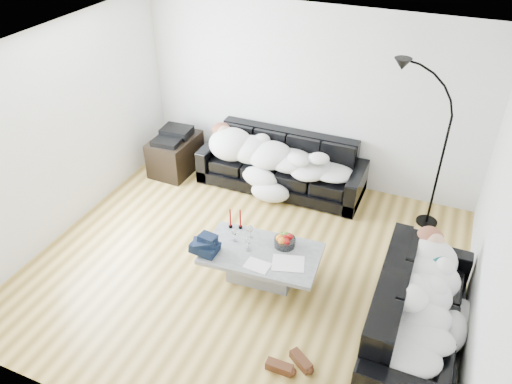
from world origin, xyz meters
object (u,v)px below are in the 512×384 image
at_px(coffee_table, 261,264).
at_px(fruit_bowl, 285,240).
at_px(candle_right, 240,219).
at_px(floor_lamp, 441,161).
at_px(sofa_back, 281,164).
at_px(sleeper_right, 423,298).
at_px(sofa_right, 419,314).
at_px(wine_glass_c, 248,244).
at_px(shoes, 290,364).
at_px(wine_glass_b, 235,235).
at_px(av_cabinet, 176,154).
at_px(sleeper_back, 281,152).
at_px(wine_glass_a, 250,232).
at_px(stereo, 173,134).
at_px(candle_left, 230,218).

bearing_deg(coffee_table, fruit_bowl, 46.10).
bearing_deg(candle_right, fruit_bowl, -9.00).
bearing_deg(floor_lamp, sofa_back, 160.65).
bearing_deg(sleeper_right, sofa_back, 46.12).
bearing_deg(sofa_right, coffee_table, 81.49).
bearing_deg(wine_glass_c, shoes, -49.33).
bearing_deg(wine_glass_b, av_cabinet, 137.31).
bearing_deg(av_cabinet, wine_glass_c, -39.06).
distance_m(sofa_right, wine_glass_c, 1.96).
relative_size(wine_glass_b, shoes, 0.39).
relative_size(sofa_right, sleeper_back, 0.99).
bearing_deg(coffee_table, wine_glass_a, 140.51).
bearing_deg(sleeper_back, stereo, -174.99).
bearing_deg(av_cabinet, candle_right, -36.83).
height_order(av_cabinet, floor_lamp, floor_lamp).
height_order(sleeper_back, coffee_table, sleeper_back).
bearing_deg(wine_glass_a, sofa_right, -12.51).
bearing_deg(floor_lamp, av_cabinet, 164.31).
height_order(wine_glass_b, floor_lamp, floor_lamp).
xyz_separation_m(sofa_back, candle_right, (0.07, -1.60, 0.13)).
xyz_separation_m(fruit_bowl, stereo, (-2.36, 1.50, 0.16)).
height_order(candle_right, shoes, candle_right).
height_order(sofa_right, wine_glass_a, sofa_right).
bearing_deg(av_cabinet, sofa_right, -24.74).
xyz_separation_m(coffee_table, floor_lamp, (1.67, 1.85, 0.78)).
distance_m(fruit_bowl, wine_glass_c, 0.43).
height_order(sofa_back, candle_right, sofa_back).
xyz_separation_m(fruit_bowl, wine_glass_a, (-0.42, -0.03, 0.01)).
relative_size(candle_left, av_cabinet, 0.33).
xyz_separation_m(sleeper_right, shoes, (-1.06, -0.79, -0.58)).
bearing_deg(wine_glass_a, floor_lamp, 41.65).
height_order(wine_glass_b, av_cabinet, av_cabinet).
height_order(fruit_bowl, wine_glass_c, wine_glass_c).
distance_m(sofa_back, sofa_right, 3.15).
relative_size(candle_right, av_cabinet, 0.32).
bearing_deg(sleeper_right, candle_left, 76.85).
bearing_deg(shoes, candle_right, 141.15).
height_order(fruit_bowl, shoes, fruit_bowl).
bearing_deg(sofa_back, candle_right, -87.46).
distance_m(sleeper_right, stereo, 4.42).
distance_m(sofa_right, coffee_table, 1.82).
xyz_separation_m(sofa_right, candle_right, (-2.20, 0.58, 0.11)).
bearing_deg(floor_lamp, coffee_table, -149.77).
distance_m(sleeper_back, av_cabinet, 1.72).
height_order(sleeper_right, stereo, sleeper_right).
distance_m(sofa_right, wine_glass_a, 2.06).
relative_size(sleeper_back, fruit_bowl, 8.17).
bearing_deg(sofa_back, wine_glass_b, -86.51).
bearing_deg(wine_glass_a, sleeper_back, 98.81).
bearing_deg(fruit_bowl, sleeper_back, 112.37).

